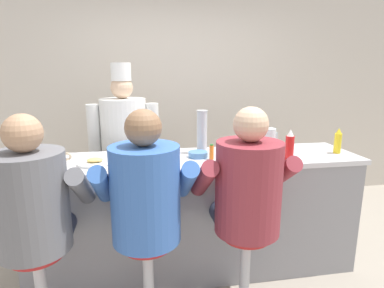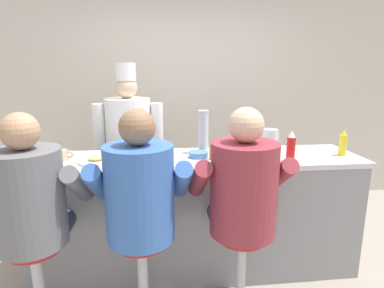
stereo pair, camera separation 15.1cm
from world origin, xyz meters
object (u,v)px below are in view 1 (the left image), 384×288
object	(u,v)px
cereal_bowl	(198,154)
diner_seated_blue	(146,198)
hot_sauce_bottle_orange	(212,152)
diner_seated_grey	(34,206)
mustard_bottle_yellow	(338,141)
breakfast_plate	(95,162)
ketchup_bottle_red	(290,146)
cup_stack_steel	(202,132)
coffee_mug_tan	(59,157)
diner_seated_maroon	(246,191)
napkin_dispenser_chrome	(165,157)
cook_in_whites_near	(124,145)
water_pitcher_clear	(268,142)

from	to	relation	value
cereal_bowl	diner_seated_blue	xyz separation A→B (m)	(-0.45, -0.59, -0.11)
hot_sauce_bottle_orange	diner_seated_grey	size ratio (longest dim) A/B	0.08
mustard_bottle_yellow	breakfast_plate	world-z (taller)	mustard_bottle_yellow
ketchup_bottle_red	breakfast_plate	xyz separation A→B (m)	(-1.50, 0.13, -0.10)
diner_seated_grey	diner_seated_blue	world-z (taller)	diner_seated_blue
cup_stack_steel	diner_seated_grey	distance (m)	1.41
diner_seated_grey	diner_seated_blue	distance (m)	0.66
coffee_mug_tan	diner_seated_blue	bearing A→B (deg)	-43.58
diner_seated_maroon	ketchup_bottle_red	bearing A→B (deg)	38.39
ketchup_bottle_red	coffee_mug_tan	bearing A→B (deg)	172.91
napkin_dispenser_chrome	ketchup_bottle_red	bearing A→B (deg)	-1.09
cereal_bowl	diner_seated_blue	size ratio (longest dim) A/B	0.11
breakfast_plate	napkin_dispenser_chrome	distance (m)	0.54
mustard_bottle_yellow	diner_seated_grey	world-z (taller)	diner_seated_grey
hot_sauce_bottle_orange	mustard_bottle_yellow	bearing A→B (deg)	0.55
breakfast_plate	coffee_mug_tan	world-z (taller)	coffee_mug_tan
coffee_mug_tan	mustard_bottle_yellow	bearing A→B (deg)	-2.25
cup_stack_steel	diner_seated_maroon	bearing A→B (deg)	-78.14
mustard_bottle_yellow	cereal_bowl	xyz separation A→B (m)	(-1.20, 0.07, -0.08)
breakfast_plate	coffee_mug_tan	bearing A→B (deg)	162.46
hot_sauce_bottle_orange	cook_in_whites_near	size ratio (longest dim) A/B	0.07
diner_seated_maroon	cook_in_whites_near	world-z (taller)	cook_in_whites_near
cup_stack_steel	diner_seated_grey	world-z (taller)	diner_seated_grey
ketchup_bottle_red	diner_seated_blue	xyz separation A→B (m)	(-1.14, -0.38, -0.20)
coffee_mug_tan	cup_stack_steel	bearing A→B (deg)	6.32
ketchup_bottle_red	napkin_dispenser_chrome	distance (m)	0.98
napkin_dispenser_chrome	diner_seated_maroon	bearing A→B (deg)	-38.68
ketchup_bottle_red	diner_seated_grey	xyz separation A→B (m)	(-1.80, -0.38, -0.21)
ketchup_bottle_red	cook_in_whites_near	xyz separation A→B (m)	(-1.31, 0.89, -0.15)
cook_in_whites_near	cereal_bowl	bearing A→B (deg)	-47.98
hot_sauce_bottle_orange	cup_stack_steel	size ratio (longest dim) A/B	0.34
ketchup_bottle_red	breakfast_plate	size ratio (longest dim) A/B	0.93
mustard_bottle_yellow	ketchup_bottle_red	bearing A→B (deg)	-165.47
cook_in_whites_near	diner_seated_maroon	bearing A→B (deg)	-56.81
cup_stack_steel	cook_in_whites_near	world-z (taller)	cook_in_whites_near
napkin_dispenser_chrome	diner_seated_maroon	distance (m)	0.66
mustard_bottle_yellow	breakfast_plate	xyz separation A→B (m)	(-2.01, 0.00, -0.09)
coffee_mug_tan	cook_in_whites_near	bearing A→B (deg)	55.20
hot_sauce_bottle_orange	coffee_mug_tan	xyz separation A→B (m)	(-1.17, 0.10, -0.02)
breakfast_plate	coffee_mug_tan	size ratio (longest dim) A/B	1.86
diner_seated_maroon	diner_seated_grey	bearing A→B (deg)	-179.97
cereal_bowl	ketchup_bottle_red	bearing A→B (deg)	-16.28
water_pitcher_clear	diner_seated_blue	size ratio (longest dim) A/B	0.15
mustard_bottle_yellow	water_pitcher_clear	distance (m)	0.61
cereal_bowl	diner_seated_grey	bearing A→B (deg)	-152.15
hot_sauce_bottle_orange	cereal_bowl	world-z (taller)	hot_sauce_bottle_orange
cup_stack_steel	napkin_dispenser_chrome	xyz separation A→B (m)	(-0.35, -0.33, -0.12)
mustard_bottle_yellow	hot_sauce_bottle_orange	size ratio (longest dim) A/B	1.78
ketchup_bottle_red	hot_sauce_bottle_orange	distance (m)	0.62
coffee_mug_tan	napkin_dispenser_chrome	distance (m)	0.82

